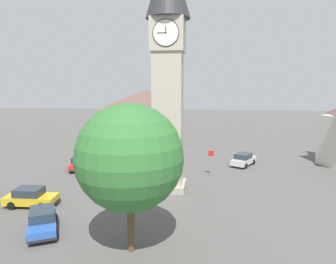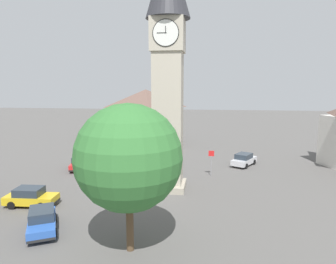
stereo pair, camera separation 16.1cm
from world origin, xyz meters
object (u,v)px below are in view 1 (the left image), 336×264
pedestrian (124,158)px  road_sign (211,159)px  clock_tower (168,47)px  tree (130,158)px  lamp_post (107,155)px  car_silver_kerb (243,159)px  car_red_corner (31,197)px  building_shop_left (145,117)px  car_blue_kerb (79,163)px  car_white_side (42,221)px

pedestrian → road_sign: (-10.49, 2.80, 0.89)m
clock_tower → tree: bearing=86.0°
lamp_post → car_silver_kerb: bearing=-139.2°
pedestrian → lamp_post: 9.90m
car_red_corner → clock_tower: bearing=-151.5°
car_silver_kerb → building_shop_left: 19.02m
clock_tower → pedestrian: bearing=-49.7°
car_silver_kerb → building_shop_left: size_ratio=0.39×
tree → lamp_post: tree is taller
car_silver_kerb → car_red_corner: size_ratio=1.05×
car_blue_kerb → building_shop_left: size_ratio=0.39×
car_red_corner → lamp_post: bearing=-144.5°
car_blue_kerb → lamp_post: (-5.93, 7.46, 2.78)m
car_red_corner → car_white_side: same height
clock_tower → car_red_corner: (10.55, 5.72, -12.43)m
lamp_post → tree: bearing=116.1°
car_white_side → pedestrian: pedestrian is taller
tree → building_shop_left: (5.70, -32.40, -0.96)m
car_white_side → car_blue_kerb: bearing=-75.3°
tree → pedestrian: bearing=-73.4°
pedestrian → building_shop_left: building_shop_left is taller
pedestrian → tree: tree is taller
car_white_side → pedestrian: 17.29m
car_silver_kerb → car_red_corner: same height
pedestrian → car_blue_kerb: bearing=23.0°
pedestrian → tree: 20.15m
car_white_side → lamp_post: bearing=-104.1°
car_red_corner → road_sign: size_ratio=1.51×
car_white_side → lamp_post: lamp_post is taller
car_blue_kerb → car_red_corner: (-0.69, 11.19, 0.00)m
car_white_side → lamp_post: size_ratio=0.83×
clock_tower → building_shop_left: (6.48, -21.14, -8.49)m
building_shop_left → lamp_post: bearing=92.9°
pedestrian → lamp_post: size_ratio=0.32×
clock_tower → tree: clock_tower is taller
building_shop_left → pedestrian: bearing=90.4°
car_white_side → building_shop_left: 31.13m
car_red_corner → road_sign: (-14.66, -10.44, 1.14)m
car_silver_kerb → lamp_post: 18.03m
building_shop_left → car_white_side: bearing=88.5°
car_red_corner → tree: 12.26m
tree → lamp_post: size_ratio=1.65×
car_red_corner → pedestrian: (-4.16, -13.25, 0.25)m
lamp_post → road_sign: bearing=-144.5°
pedestrian → building_shop_left: size_ratio=0.15×
car_red_corner → building_shop_left: size_ratio=0.37×
car_silver_kerb → road_sign: size_ratio=1.58×
car_white_side → road_sign: 18.43m
road_sign → building_shop_left: bearing=-57.2°
car_red_corner → road_sign: bearing=-144.5°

